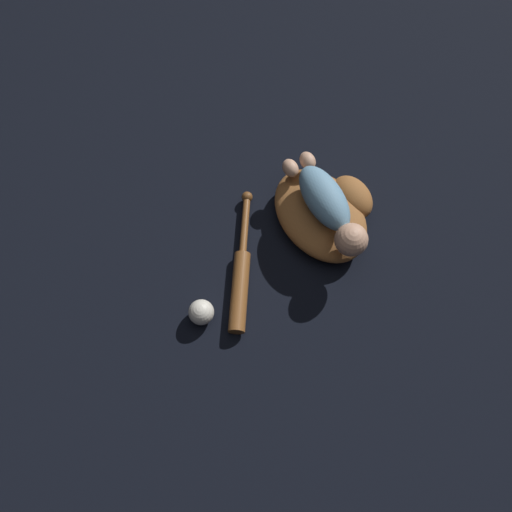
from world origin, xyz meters
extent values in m
plane|color=black|center=(0.00, 0.00, 0.00)|extent=(6.00, 6.00, 0.00)
ellipsoid|color=#935B2D|center=(0.03, 0.00, 0.05)|extent=(0.38, 0.30, 0.10)
ellipsoid|color=#935B2D|center=(0.05, 0.11, 0.05)|extent=(0.17, 0.14, 0.10)
ellipsoid|color=#6693B2|center=(0.03, 0.00, 0.15)|extent=(0.25, 0.16, 0.10)
sphere|color=tan|center=(0.17, -0.04, 0.14)|extent=(0.09, 0.09, 0.09)
ellipsoid|color=tan|center=(-0.11, 0.07, 0.12)|extent=(0.07, 0.06, 0.05)
ellipsoid|color=tan|center=(-0.12, 0.01, 0.12)|extent=(0.07, 0.06, 0.05)
cylinder|color=brown|center=(0.04, -0.34, 0.02)|extent=(0.20, 0.20, 0.05)
cylinder|color=brown|center=(-0.11, -0.18, 0.02)|extent=(0.15, 0.15, 0.02)
sphere|color=brown|center=(-0.18, -0.11, 0.02)|extent=(0.03, 0.03, 0.03)
sphere|color=silver|center=(0.02, -0.46, 0.04)|extent=(0.07, 0.07, 0.07)
camera|label=1|loc=(0.44, -0.63, 1.37)|focal=35.00mm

